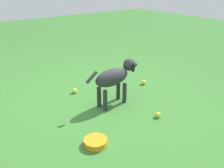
# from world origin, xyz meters

# --- Properties ---
(ground) EXTENTS (14.00, 14.00, 0.00)m
(ground) POSITION_xyz_m (0.00, 0.00, 0.00)
(ground) COLOR #38722D
(dog) EXTENTS (0.21, 0.78, 0.53)m
(dog) POSITION_xyz_m (0.11, 0.06, 0.35)
(dog) COLOR #2D2D33
(dog) RESTS_ON ground
(tennis_ball_0) EXTENTS (0.07, 0.07, 0.07)m
(tennis_ball_0) POSITION_xyz_m (0.67, 0.24, 0.03)
(tennis_ball_0) COLOR #C6DA3F
(tennis_ball_0) RESTS_ON ground
(tennis_ball_1) EXTENTS (0.07, 0.07, 0.07)m
(tennis_ball_1) POSITION_xyz_m (-0.09, 0.74, 0.03)
(tennis_ball_1) COLOR #CDDE40
(tennis_ball_1) RESTS_ON ground
(tennis_ball_2) EXTENTS (0.07, 0.07, 0.07)m
(tennis_ball_2) POSITION_xyz_m (-0.43, -0.20, 0.03)
(tennis_ball_2) COLOR #C1E43D
(tennis_ball_2) RESTS_ON ground
(water_bowl) EXTENTS (0.22, 0.22, 0.06)m
(water_bowl) POSITION_xyz_m (0.66, -0.58, 0.03)
(water_bowl) COLOR orange
(water_bowl) RESTS_ON ground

